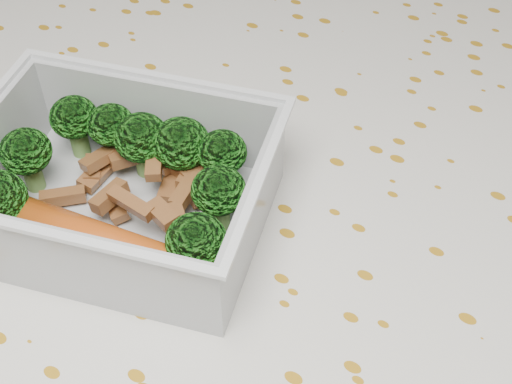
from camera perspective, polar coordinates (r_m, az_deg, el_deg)
The scene contains 6 objects.
dining_table at distance 0.50m, azimuth -0.51°, elevation -8.30°, with size 1.40×0.90×0.75m.
tablecloth at distance 0.46m, azimuth -0.55°, elevation -4.65°, with size 1.46×0.96×0.19m.
lunch_container at distance 0.41m, azimuth -10.75°, elevation -0.26°, with size 0.20×0.18×0.06m.
broccoli_florets at distance 0.42m, azimuth -10.35°, elevation 2.13°, with size 0.15×0.13×0.04m.
meat_pile at distance 0.42m, azimuth -8.41°, elevation 0.46°, with size 0.10×0.08×0.03m.
sausage at distance 0.39m, azimuth -12.32°, elevation -4.15°, with size 0.14×0.04×0.02m.
Camera 1 is at (0.16, -0.24, 1.07)m, focal length 50.00 mm.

